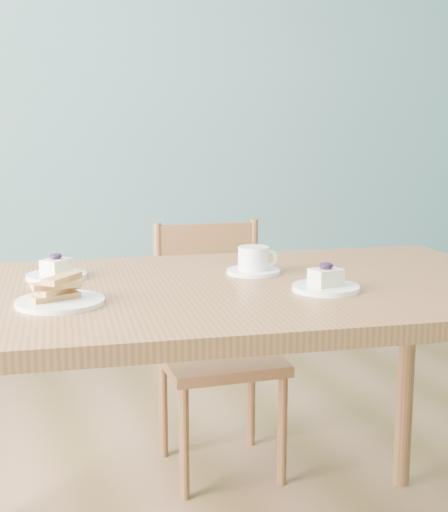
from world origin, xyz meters
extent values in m
cube|color=#6C97A2|center=(0.00, 2.50, 1.35)|extent=(5.00, 0.01, 2.70)
cube|color=brown|center=(-0.33, 0.10, 0.77)|extent=(1.56, 1.02, 0.04)
cylinder|color=brown|center=(0.38, 0.37, 0.37)|extent=(0.05, 0.05, 0.75)
cube|color=brown|center=(-0.14, 0.67, 0.39)|extent=(0.40, 0.39, 0.04)
cylinder|color=brown|center=(-0.32, 0.52, 0.19)|extent=(0.03, 0.03, 0.38)
cylinder|color=brown|center=(0.01, 0.50, 0.19)|extent=(0.03, 0.03, 0.38)
cylinder|color=brown|center=(-0.30, 0.83, 0.19)|extent=(0.03, 0.03, 0.38)
cylinder|color=brown|center=(0.03, 0.81, 0.19)|extent=(0.03, 0.03, 0.38)
cylinder|color=brown|center=(-0.31, 0.84, 0.63)|extent=(0.03, 0.03, 0.43)
cylinder|color=brown|center=(0.04, 0.82, 0.63)|extent=(0.03, 0.03, 0.43)
cube|color=brown|center=(-0.13, 0.83, 0.75)|extent=(0.33, 0.04, 0.16)
cylinder|color=brown|center=(-0.22, 0.84, 0.54)|extent=(0.01, 0.01, 0.26)
cylinder|color=brown|center=(-0.13, 0.83, 0.54)|extent=(0.01, 0.01, 0.26)
cylinder|color=brown|center=(-0.05, 0.83, 0.54)|extent=(0.01, 0.01, 0.26)
cylinder|color=white|center=(-0.14, -0.04, 0.79)|extent=(0.16, 0.16, 0.01)
cube|color=beige|center=(-0.14, -0.04, 0.82)|extent=(0.08, 0.06, 0.04)
ellipsoid|color=black|center=(-0.14, -0.04, 0.85)|extent=(0.03, 0.03, 0.02)
sphere|color=black|center=(-0.13, -0.03, 0.85)|extent=(0.01, 0.01, 0.01)
sphere|color=black|center=(-0.15, -0.03, 0.85)|extent=(0.01, 0.01, 0.01)
sphere|color=black|center=(-0.13, -0.04, 0.85)|extent=(0.01, 0.01, 0.01)
cylinder|color=white|center=(-0.71, 0.32, 0.79)|extent=(0.15, 0.15, 0.01)
cube|color=beige|center=(-0.71, 0.32, 0.82)|extent=(0.08, 0.08, 0.04)
ellipsoid|color=black|center=(-0.71, 0.32, 0.84)|extent=(0.03, 0.03, 0.01)
sphere|color=black|center=(-0.70, 0.32, 0.84)|extent=(0.01, 0.01, 0.01)
sphere|color=black|center=(-0.72, 0.33, 0.84)|extent=(0.01, 0.01, 0.01)
sphere|color=black|center=(-0.71, 0.31, 0.84)|extent=(0.01, 0.01, 0.01)
cylinder|color=white|center=(-0.22, 0.20, 0.79)|extent=(0.14, 0.14, 0.01)
cylinder|color=white|center=(-0.22, 0.20, 0.83)|extent=(0.11, 0.11, 0.06)
cylinder|color=brown|center=(-0.22, 0.20, 0.85)|extent=(0.07, 0.07, 0.00)
torus|color=white|center=(-0.18, 0.19, 0.83)|extent=(0.05, 0.03, 0.05)
cylinder|color=white|center=(-0.74, 0.05, 0.79)|extent=(0.19, 0.19, 0.01)
camera|label=1|loc=(-0.92, -1.48, 1.17)|focal=50.00mm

